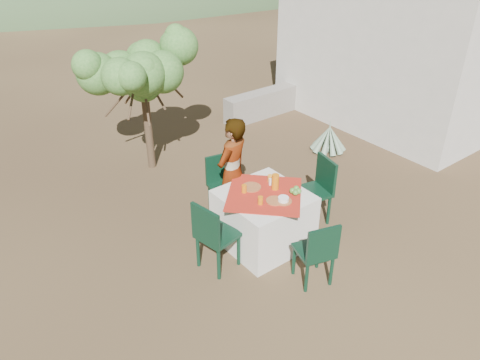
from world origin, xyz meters
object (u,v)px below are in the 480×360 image
at_px(juice_pitcher, 275,182).
at_px(shrub_tree, 145,76).
at_px(chair_far, 222,182).
at_px(person, 232,172).
at_px(agave, 329,139).
at_px(chair_near, 317,251).
at_px(guesthouse, 405,43).
at_px(table, 264,218).
at_px(chair_right, 318,187).
at_px(chair_left, 213,234).

bearing_deg(juice_pitcher, shrub_tree, 96.08).
bearing_deg(chair_far, person, -86.28).
bearing_deg(shrub_tree, agave, -27.97).
height_order(chair_near, juice_pitcher, juice_pitcher).
distance_m(guesthouse, juice_pitcher, 5.32).
height_order(shrub_tree, agave, shrub_tree).
distance_m(table, chair_right, 0.95).
xyz_separation_m(chair_near, chair_right, (0.96, 0.94, 0.05)).
bearing_deg(chair_right, table, -79.78).
relative_size(person, juice_pitcher, 7.58).
xyz_separation_m(guesthouse, juice_pitcher, (-4.99, -1.74, -0.63)).
distance_m(chair_near, agave, 3.60).
distance_m(chair_right, agave, 2.26).
bearing_deg(chair_left, juice_pitcher, -97.88).
relative_size(table, chair_left, 1.37).
distance_m(chair_far, chair_near, 1.95).
height_order(table, guesthouse, guesthouse).
bearing_deg(chair_near, chair_right, -118.71).
bearing_deg(chair_near, guesthouse, -135.31).
xyz_separation_m(chair_left, juice_pitcher, (1.01, 0.05, 0.34)).
height_order(chair_left, chair_right, chair_right).
bearing_deg(table, person, 92.39).
bearing_deg(chair_near, table, -74.51).
xyz_separation_m(table, chair_left, (-0.83, -0.04, 0.15)).
relative_size(chair_left, guesthouse, 0.23).
relative_size(chair_near, chair_left, 0.92).
relative_size(chair_left, chair_right, 0.99).
bearing_deg(chair_right, juice_pitcher, -81.03).
relative_size(guesthouse, juice_pitcher, 20.15).
bearing_deg(agave, person, -165.42).
relative_size(chair_left, person, 0.60).
distance_m(chair_right, juice_pitcher, 0.83).
height_order(chair_near, shrub_tree, shrub_tree).
xyz_separation_m(table, chair_right, (0.94, -0.05, 0.15)).
xyz_separation_m(chair_near, juice_pitcher, (0.21, 1.00, 0.38)).
bearing_deg(shrub_tree, chair_far, -86.06).
distance_m(chair_far, chair_left, 1.31).
xyz_separation_m(chair_left, person, (0.80, 0.69, 0.26)).
xyz_separation_m(table, guesthouse, (5.17, 1.75, 1.12)).
bearing_deg(person, chair_left, 21.36).
bearing_deg(chair_right, person, -112.55).
bearing_deg(person, agave, 175.28).
bearing_deg(table, agave, 26.71).
relative_size(chair_far, chair_near, 0.99).
height_order(chair_far, agave, chair_far).
bearing_deg(juice_pitcher, guesthouse, 19.23).
bearing_deg(table, chair_near, -91.41).
height_order(chair_far, person, person).
height_order(agave, juice_pitcher, juice_pitcher).
relative_size(person, guesthouse, 0.38).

